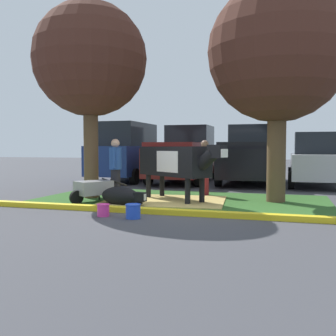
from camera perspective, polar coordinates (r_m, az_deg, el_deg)
name	(u,v)px	position (r m, az deg, el deg)	size (l,w,h in m)	color
ground_plane	(177,210)	(9.22, 1.36, -6.16)	(80.00, 80.00, 0.00)	#424247
grass_island	(179,200)	(10.88, 1.68, -4.69)	(8.00, 4.23, 0.02)	#2D5B23
curb_yellow	(152,211)	(8.73, -2.28, -6.28)	(9.20, 0.24, 0.12)	yellow
hay_bedding	(165,201)	(10.61, -0.48, -4.81)	(3.20, 2.40, 0.04)	tan
shade_tree_left	(90,61)	(11.73, -11.30, 15.12)	(3.24, 3.24, 5.60)	brown
shade_tree_right	(278,53)	(11.10, 15.73, 15.82)	(3.70, 3.70, 5.83)	brown
cow_holstein	(176,162)	(10.57, 1.23, 0.92)	(2.76, 2.13, 1.54)	black
calf_lying	(121,196)	(9.95, -6.83, -4.11)	(1.33, 0.70, 0.48)	black
person_handler	(116,168)	(10.81, -7.67, 0.07)	(0.34, 0.52, 1.70)	black
person_visitor_near	(205,166)	(11.91, 5.37, 0.32)	(0.47, 0.34, 1.69)	maroon
wheelbarrow	(93,188)	(10.57, -10.92, -2.92)	(1.19, 1.50, 0.63)	gray
bucket_pink	(103,210)	(8.50, -9.43, -6.04)	(0.28, 0.28, 0.27)	#EA3893
bucket_blue	(133,211)	(8.16, -5.11, -6.25)	(0.33, 0.33, 0.30)	blue
suv_black	(127,152)	(17.21, -5.98, 2.35)	(2.12, 4.60, 2.52)	navy
pickup_truck_maroon	(185,156)	(16.58, 2.53, 1.80)	(2.22, 5.40, 2.42)	maroon
pickup_truck_black	(250,156)	(16.41, 11.93, 1.72)	(2.22, 5.40, 2.42)	black
sedan_silver	(316,160)	(15.84, 20.80, 1.08)	(2.02, 4.40, 2.02)	silver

